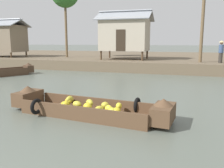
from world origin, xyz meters
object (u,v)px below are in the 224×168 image
at_px(cargo_boat_upstream, 5,72).
at_px(stilt_house_left, 3,38).
at_px(vendor_person, 221,50).
at_px(stilt_house_mid_left, 125,34).
at_px(banana_boat, 87,108).

height_order(cargo_boat_upstream, stilt_house_left, stilt_house_left).
bearing_deg(vendor_person, stilt_house_mid_left, 168.74).
relative_size(cargo_boat_upstream, vendor_person, 2.35).
bearing_deg(cargo_boat_upstream, stilt_house_left, 131.59).
distance_m(stilt_house_mid_left, vendor_person, 8.06).
xyz_separation_m(banana_boat, stilt_house_left, (-15.45, 13.71, 2.50)).
bearing_deg(cargo_boat_upstream, banana_boat, -36.04).
bearing_deg(banana_boat, stilt_house_left, 138.42).
bearing_deg(vendor_person, cargo_boat_upstream, -158.52).
bearing_deg(banana_boat, vendor_person, 66.68).
height_order(cargo_boat_upstream, stilt_house_mid_left, stilt_house_mid_left).
bearing_deg(stilt_house_left, banana_boat, -41.58).
distance_m(cargo_boat_upstream, stilt_house_mid_left, 10.42).
height_order(banana_boat, stilt_house_left, stilt_house_left).
bearing_deg(stilt_house_mid_left, vendor_person, -11.26).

